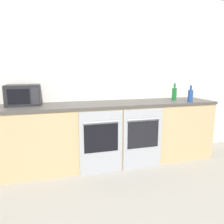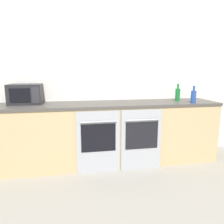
% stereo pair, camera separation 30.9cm
% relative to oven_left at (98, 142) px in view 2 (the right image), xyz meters
% --- Properties ---
extents(wall_back, '(10.00, 0.06, 2.60)m').
position_rel_oven_left_xyz_m(wall_back, '(0.20, 0.68, 0.86)').
color(wall_back, silver).
rests_on(wall_back, ground_plane).
extents(counter_back, '(3.32, 0.66, 0.93)m').
position_rel_oven_left_xyz_m(counter_back, '(0.20, 0.33, 0.02)').
color(counter_back, tan).
rests_on(counter_back, ground_plane).
extents(oven_left, '(0.59, 0.06, 0.87)m').
position_rel_oven_left_xyz_m(oven_left, '(0.00, 0.00, 0.00)').
color(oven_left, '#A8AAAF').
rests_on(oven_left, ground_plane).
extents(oven_right, '(0.59, 0.06, 0.87)m').
position_rel_oven_left_xyz_m(oven_right, '(0.61, 0.00, 0.00)').
color(oven_right, '#A8AAAF').
rests_on(oven_right, ground_plane).
extents(microwave, '(0.45, 0.35, 0.28)m').
position_rel_oven_left_xyz_m(microwave, '(-0.98, 0.45, 0.63)').
color(microwave, '#232326').
rests_on(microwave, counter_back).
extents(bottle_green, '(0.07, 0.07, 0.27)m').
position_rel_oven_left_xyz_m(bottle_green, '(1.30, 0.35, 0.59)').
color(bottle_green, '#19722D').
rests_on(bottle_green, counter_back).
extents(bottle_blue, '(0.08, 0.08, 0.25)m').
position_rel_oven_left_xyz_m(bottle_blue, '(1.43, 0.10, 0.58)').
color(bottle_blue, '#234793').
rests_on(bottle_blue, counter_back).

